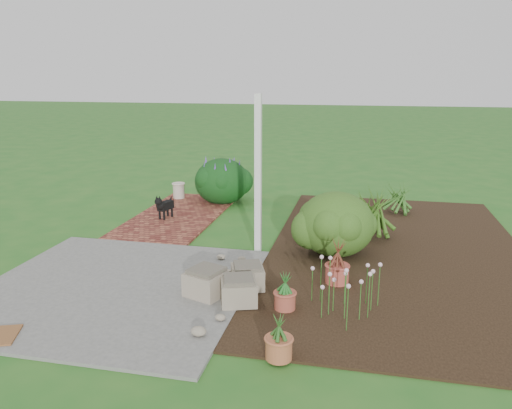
% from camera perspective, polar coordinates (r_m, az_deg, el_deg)
% --- Properties ---
extents(ground, '(80.00, 80.00, 0.00)m').
position_cam_1_polar(ground, '(8.09, -2.00, -5.43)').
color(ground, '#246620').
rests_on(ground, ground).
extents(concrete_patio, '(3.50, 3.50, 0.04)m').
position_cam_1_polar(concrete_patio, '(7.00, -15.77, -9.13)').
color(concrete_patio, '#62625F').
rests_on(concrete_patio, ground).
extents(brick_path, '(1.60, 3.50, 0.04)m').
position_cam_1_polar(brick_path, '(10.18, -8.85, -1.24)').
color(brick_path, maroon).
rests_on(brick_path, ground).
extents(garden_bed, '(4.00, 7.00, 0.03)m').
position_cam_1_polar(garden_bed, '(8.35, 15.83, -5.25)').
color(garden_bed, black).
rests_on(garden_bed, ground).
extents(veranda_post, '(0.10, 0.10, 2.50)m').
position_cam_1_polar(veranda_post, '(7.78, 0.24, 3.33)').
color(veranda_post, white).
rests_on(veranda_post, ground).
extents(stone_trough_near, '(0.59, 0.59, 0.30)m').
position_cam_1_polar(stone_trough_near, '(6.48, -5.65, -8.94)').
color(stone_trough_near, gray).
rests_on(stone_trough_near, concrete_patio).
extents(stone_trough_mid, '(0.54, 0.54, 0.29)m').
position_cam_1_polar(stone_trough_mid, '(6.24, -2.00, -9.92)').
color(stone_trough_mid, gray).
rests_on(stone_trough_mid, concrete_patio).
extents(stone_trough_far, '(0.53, 0.53, 0.28)m').
position_cam_1_polar(stone_trough_far, '(6.67, -0.97, -8.30)').
color(stone_trough_far, gray).
rests_on(stone_trough_far, concrete_patio).
extents(black_dog, '(0.25, 0.51, 0.45)m').
position_cam_1_polar(black_dog, '(9.87, -10.46, -0.08)').
color(black_dog, black).
rests_on(black_dog, brick_path).
extents(cream_ceramic_urn, '(0.30, 0.30, 0.34)m').
position_cam_1_polar(cream_ceramic_urn, '(11.48, -8.83, 1.57)').
color(cream_ceramic_urn, beige).
rests_on(cream_ceramic_urn, brick_path).
extents(evergreen_shrub, '(1.52, 1.52, 1.02)m').
position_cam_1_polar(evergreen_shrub, '(7.89, 9.12, -2.02)').
color(evergreen_shrub, '#11370A').
rests_on(evergreen_shrub, garden_bed).
extents(agapanthus_clump_back, '(1.23, 1.23, 0.99)m').
position_cam_1_polar(agapanthus_clump_back, '(8.83, 13.17, -0.52)').
color(agapanthus_clump_back, '#1A440D').
rests_on(agapanthus_clump_back, garden_bed).
extents(agapanthus_clump_front, '(1.03, 1.03, 0.73)m').
position_cam_1_polar(agapanthus_clump_front, '(10.52, 15.90, 1.02)').
color(agapanthus_clump_front, '#154113').
rests_on(agapanthus_clump_front, garden_bed).
extents(pink_flower_patch, '(0.96, 0.96, 0.60)m').
position_cam_1_polar(pink_flower_patch, '(5.97, 10.01, -9.78)').
color(pink_flower_patch, '#113D0F').
rests_on(pink_flower_patch, garden_bed).
extents(terracotta_pot_bronze, '(0.40, 0.40, 0.26)m').
position_cam_1_polar(terracotta_pot_bronze, '(6.91, 9.24, -7.81)').
color(terracotta_pot_bronze, '#AA4739').
rests_on(terracotta_pot_bronze, garden_bed).
extents(terracotta_pot_small_left, '(0.29, 0.29, 0.21)m').
position_cam_1_polar(terracotta_pot_small_left, '(6.14, 3.32, -10.87)').
color(terracotta_pot_small_left, '#A54A37').
rests_on(terracotta_pot_small_left, garden_bed).
extents(terracotta_pot_small_right, '(0.28, 0.28, 0.23)m').
position_cam_1_polar(terracotta_pot_small_right, '(5.16, 2.62, -16.07)').
color(terracotta_pot_small_right, '#AD5D3A').
rests_on(terracotta_pot_small_right, garden_bed).
extents(purple_flowering_bush, '(1.23, 1.23, 1.02)m').
position_cam_1_polar(purple_flowering_bush, '(11.05, -3.91, 2.80)').
color(purple_flowering_bush, black).
rests_on(purple_flowering_bush, ground).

